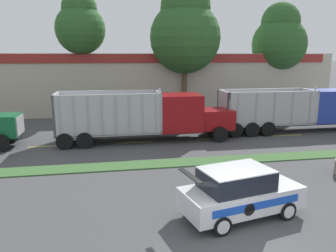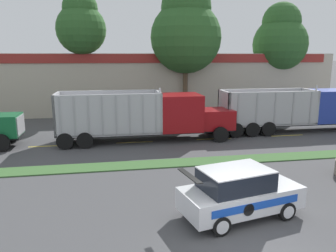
{
  "view_description": "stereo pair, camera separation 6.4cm",
  "coord_description": "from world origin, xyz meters",
  "px_view_note": "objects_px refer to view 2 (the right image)",
  "views": [
    {
      "loc": [
        -3.87,
        -7.87,
        5.58
      ],
      "look_at": [
        -1.14,
        7.53,
        2.19
      ],
      "focal_mm": 35.0,
      "sensor_mm": 36.0,
      "label": 1
    },
    {
      "loc": [
        -3.81,
        -7.88,
        5.58
      ],
      "look_at": [
        -1.14,
        7.53,
        2.19
      ],
      "focal_mm": 35.0,
      "sensor_mm": 36.0,
      "label": 2
    }
  ],
  "objects_px": {
    "dump_truck_far_right": "(315,110)",
    "traffic_cone": "(234,189)",
    "rally_car": "(239,192)",
    "dump_truck_lead": "(163,117)"
  },
  "relations": [
    {
      "from": "dump_truck_far_right",
      "to": "rally_car",
      "type": "xyz_separation_m",
      "value": [
        -10.72,
        -11.91,
        -0.66
      ]
    },
    {
      "from": "dump_truck_far_right",
      "to": "traffic_cone",
      "type": "bearing_deg",
      "value": -134.97
    },
    {
      "from": "dump_truck_lead",
      "to": "traffic_cone",
      "type": "distance_m",
      "value": 9.56
    },
    {
      "from": "rally_car",
      "to": "traffic_cone",
      "type": "distance_m",
      "value": 1.86
    },
    {
      "from": "dump_truck_far_right",
      "to": "traffic_cone",
      "type": "distance_m",
      "value": 14.51
    },
    {
      "from": "rally_car",
      "to": "dump_truck_lead",
      "type": "bearing_deg",
      "value": 94.8
    },
    {
      "from": "dump_truck_lead",
      "to": "dump_truck_far_right",
      "type": "relative_size",
      "value": 0.94
    },
    {
      "from": "dump_truck_far_right",
      "to": "traffic_cone",
      "type": "xyz_separation_m",
      "value": [
        -10.21,
        -10.22,
        -1.27
      ]
    },
    {
      "from": "dump_truck_far_right",
      "to": "traffic_cone",
      "type": "height_order",
      "value": "dump_truck_far_right"
    },
    {
      "from": "traffic_cone",
      "to": "rally_car",
      "type": "bearing_deg",
      "value": -106.63
    }
  ]
}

